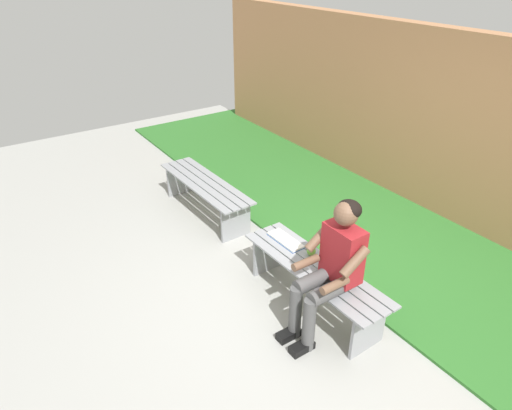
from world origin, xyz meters
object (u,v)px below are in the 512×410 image
object	(u,v)px
apple	(311,251)
book_open	(285,240)
bench_far	(205,190)
bench_near	(314,276)
person_seated	(331,266)

from	to	relation	value
apple	book_open	bearing A→B (deg)	10.26
bench_far	book_open	bearing A→B (deg)	-178.84
bench_near	book_open	world-z (taller)	book_open
person_seated	apple	xyz separation A→B (m)	(0.46, -0.19, -0.20)
apple	book_open	distance (m)	0.33
person_seated	apple	world-z (taller)	person_seated
bench_near	bench_far	xyz separation A→B (m)	(2.08, 0.00, 0.00)
bench_far	book_open	size ratio (longest dim) A/B	3.91
bench_near	apple	bearing A→B (deg)	-29.71
bench_near	person_seated	xyz separation A→B (m)	(-0.30, 0.10, 0.35)
bench_near	apple	size ratio (longest dim) A/B	18.31
person_seated	bench_far	bearing A→B (deg)	-2.42
bench_near	book_open	distance (m)	0.49
person_seated	book_open	bearing A→B (deg)	-9.71
bench_far	person_seated	size ratio (longest dim) A/B	1.29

